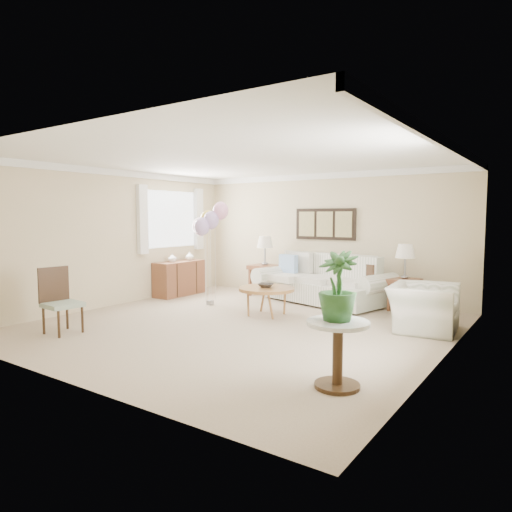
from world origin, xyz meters
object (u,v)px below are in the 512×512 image
at_px(sofa, 324,284).
at_px(coffee_table, 267,290).
at_px(accent_chair, 60,299).
at_px(balloon_cluster, 208,221).
at_px(armchair, 423,308).

bearing_deg(sofa, coffee_table, -100.79).
relative_size(accent_chair, balloon_cluster, 0.49).
distance_m(armchair, accent_chair, 5.41).
bearing_deg(armchair, sofa, 57.40).
xyz_separation_m(sofa, coffee_table, (-0.30, -1.60, 0.07)).
xyz_separation_m(coffee_table, accent_chair, (-1.87, -2.70, 0.05)).
distance_m(sofa, accent_chair, 4.82).
relative_size(armchair, accent_chair, 1.10).
bearing_deg(coffee_table, armchair, 10.65).
bearing_deg(balloon_cluster, armchair, 4.50).
bearing_deg(balloon_cluster, coffee_table, -6.40).
distance_m(coffee_table, balloon_cluster, 1.86).
bearing_deg(coffee_table, sofa, 79.21).
bearing_deg(sofa, armchair, -27.14).
xyz_separation_m(sofa, armchair, (2.20, -1.13, -0.03)).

